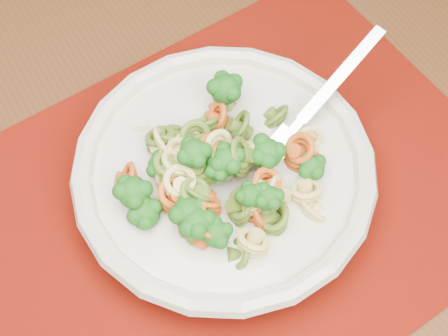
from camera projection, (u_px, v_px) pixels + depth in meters
name	position (u px, v px, depth m)	size (l,w,h in m)	color
dining_table	(200.00, 204.00, 0.69)	(1.55, 1.10, 0.78)	#4A2814
placemat	(237.00, 195.00, 0.58)	(0.48, 0.37, 0.00)	#620F04
pasta_bowl	(224.00, 173.00, 0.55)	(0.27, 0.27, 0.05)	beige
pasta_broccoli_heap	(224.00, 165.00, 0.54)	(0.23, 0.23, 0.06)	tan
fork	(283.00, 142.00, 0.55)	(0.19, 0.02, 0.01)	silver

